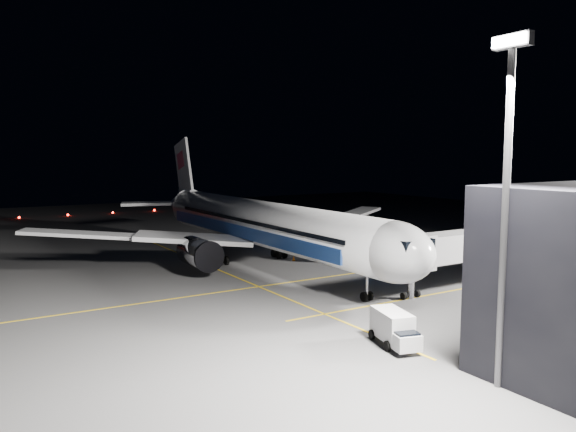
% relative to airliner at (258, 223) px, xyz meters
% --- Properties ---
extents(ground, '(200.00, 200.00, 0.00)m').
position_rel_airliner_xyz_m(ground, '(1.08, 0.00, -5.16)').
color(ground, '#4C4C4F').
rests_on(ground, ground).
extents(guide_line_main, '(0.25, 80.00, 0.01)m').
position_rel_airliner_xyz_m(guide_line_main, '(11.08, 0.00, -5.16)').
color(guide_line_main, gold).
rests_on(guide_line_main, ground).
extents(guide_line_cross, '(70.00, 0.25, 0.01)m').
position_rel_airliner_xyz_m(guide_line_cross, '(1.08, -6.00, -5.16)').
color(guide_line_cross, gold).
rests_on(guide_line_cross, ground).
extents(guide_line_side, '(0.25, 40.00, 0.01)m').
position_rel_airliner_xyz_m(guide_line_side, '(23.08, 10.00, -5.16)').
color(guide_line_side, gold).
rests_on(guide_line_side, ground).
extents(airliner, '(61.48, 54.22, 16.64)m').
position_rel_airliner_xyz_m(airliner, '(0.00, 0.00, 0.00)').
color(airliner, silver).
rests_on(airliner, ground).
extents(jet_bridge, '(3.60, 34.40, 6.30)m').
position_rel_airliner_xyz_m(jet_bridge, '(23.08, 18.06, -0.58)').
color(jet_bridge, '#B2B2B7').
rests_on(jet_bridge, ground).
extents(floodlight_mast_south, '(2.40, 0.67, 20.70)m').
position_rel_airliner_xyz_m(floodlight_mast_south, '(41.08, -6.01, 7.21)').
color(floodlight_mast_south, '#59595E').
rests_on(floodlight_mast_south, ground).
extents(taxiway_lights, '(0.44, 60.44, 0.44)m').
position_rel_airliner_xyz_m(taxiway_lights, '(-70.92, 0.00, -4.94)').
color(taxiway_lights, '#FF140A').
rests_on(taxiway_lights, ground).
extents(service_truck, '(5.22, 3.20, 2.50)m').
position_rel_airliner_xyz_m(service_truck, '(32.41, -6.40, -3.83)').
color(service_truck, silver).
rests_on(service_truck, ground).
extents(baggage_tug, '(3.09, 2.73, 1.90)m').
position_rel_airliner_xyz_m(baggage_tug, '(-0.63, 15.01, -4.29)').
color(baggage_tug, black).
rests_on(baggage_tug, ground).
extents(safety_cone_a, '(0.40, 0.40, 0.60)m').
position_rel_airliner_xyz_m(safety_cone_a, '(7.08, 14.00, -4.87)').
color(safety_cone_a, orange).
rests_on(safety_cone_a, ground).
extents(safety_cone_b, '(0.36, 0.36, 0.54)m').
position_rel_airliner_xyz_m(safety_cone_b, '(3.76, 12.95, -4.89)').
color(safety_cone_b, orange).
rests_on(safety_cone_b, ground).
extents(safety_cone_c, '(0.43, 0.43, 0.64)m').
position_rel_airliner_xyz_m(safety_cone_c, '(0.81, 4.90, -4.84)').
color(safety_cone_c, orange).
rests_on(safety_cone_c, ground).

